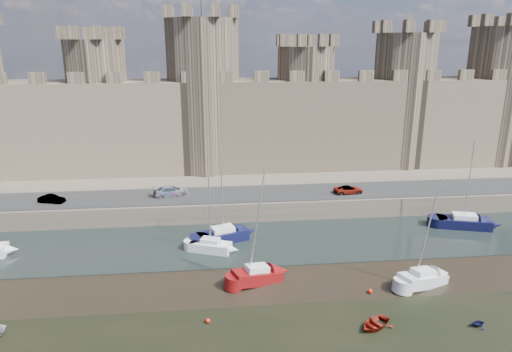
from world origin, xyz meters
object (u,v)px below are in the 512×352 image
(sailboat_1, at_px, (223,235))
(sailboat_3, at_px, (464,221))
(car_2, at_px, (171,191))
(sailboat_4, at_px, (257,275))
(sailboat_5, at_px, (422,278))
(car_3, at_px, (349,190))
(sailboat_2, at_px, (210,245))
(car_1, at_px, (52,199))

(sailboat_1, xyz_separation_m, sailboat_3, (29.79, 1.15, -0.05))
(car_2, bearing_deg, sailboat_4, -169.45)
(car_2, distance_m, sailboat_5, 33.02)
(car_3, height_order, sailboat_2, sailboat_2)
(sailboat_4, xyz_separation_m, sailboat_5, (15.49, -2.12, -0.05))
(car_3, bearing_deg, sailboat_4, 136.18)
(car_1, distance_m, sailboat_4, 30.31)
(car_1, xyz_separation_m, sailboat_5, (39.77, -20.14, -2.29))
(car_2, height_order, sailboat_4, sailboat_4)
(car_1, relative_size, sailboat_3, 0.30)
(car_2, distance_m, sailboat_2, 13.51)
(car_1, xyz_separation_m, sailboat_4, (24.28, -18.02, -2.24))
(sailboat_1, height_order, sailboat_2, sailboat_1)
(sailboat_2, xyz_separation_m, sailboat_3, (31.22, 3.61, 0.05))
(sailboat_5, bearing_deg, car_1, 132.03)
(sailboat_2, distance_m, sailboat_5, 21.91)
(car_2, height_order, sailboat_5, sailboat_5)
(car_3, distance_m, sailboat_5, 20.17)
(car_1, height_order, sailboat_4, sailboat_4)
(sailboat_3, relative_size, sailboat_5, 1.03)
(sailboat_3, bearing_deg, car_3, 165.89)
(sailboat_1, relative_size, sailboat_4, 1.02)
(sailboat_2, height_order, sailboat_5, sailboat_5)
(sailboat_2, relative_size, sailboat_3, 0.88)
(sailboat_2, bearing_deg, sailboat_3, 27.51)
(car_2, bearing_deg, sailboat_1, -162.01)
(car_2, bearing_deg, car_3, -109.04)
(car_2, distance_m, car_3, 23.76)
(car_3, bearing_deg, sailboat_5, 178.25)
(sailboat_1, distance_m, sailboat_5, 21.83)
(car_1, bearing_deg, sailboat_3, -82.12)
(car_2, bearing_deg, sailboat_2, -173.06)
(car_2, relative_size, sailboat_5, 0.44)
(car_2, distance_m, sailboat_3, 37.37)
(sailboat_3, height_order, sailboat_4, sailboat_4)
(sailboat_5, bearing_deg, sailboat_2, 133.97)
(sailboat_1, xyz_separation_m, sailboat_2, (-1.43, -2.46, -0.10))
(car_3, relative_size, sailboat_1, 0.34)
(sailboat_2, height_order, sailboat_3, sailboat_3)
(car_1, distance_m, sailboat_2, 22.80)
(car_2, bearing_deg, car_1, 80.04)
(car_1, height_order, car_3, car_1)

